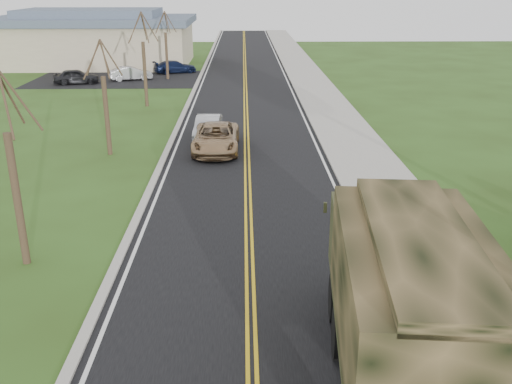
{
  "coord_description": "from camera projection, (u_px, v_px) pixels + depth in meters",
  "views": [
    {
      "loc": [
        -0.15,
        -6.17,
        8.3
      ],
      "look_at": [
        0.24,
        11.39,
        1.8
      ],
      "focal_mm": 40.0,
      "sensor_mm": 36.0,
      "label": 1
    }
  ],
  "objects": [
    {
      "name": "road",
      "position": [
        245.0,
        90.0,
        46.18
      ],
      "size": [
        8.0,
        120.0,
        0.01
      ],
      "primitive_type": "cube",
      "color": "black",
      "rests_on": "ground"
    },
    {
      "name": "curb_right",
      "position": [
        296.0,
        90.0,
        46.24
      ],
      "size": [
        0.3,
        120.0,
        0.12
      ],
      "primitive_type": "cube",
      "color": "#9E998E",
      "rests_on": "ground"
    },
    {
      "name": "sidewalk_right",
      "position": [
        318.0,
        90.0,
        46.28
      ],
      "size": [
        3.2,
        120.0,
        0.1
      ],
      "primitive_type": "cube",
      "color": "#9E998E",
      "rests_on": "ground"
    },
    {
      "name": "curb_left",
      "position": [
        194.0,
        90.0,
        46.07
      ],
      "size": [
        0.3,
        120.0,
        0.1
      ],
      "primitive_type": "cube",
      "color": "#9E998E",
      "rests_on": "ground"
    },
    {
      "name": "bare_tree_a",
      "position": [
        15.0,
        184.0,
        16.99
      ],
      "size": [
        1.93,
        2.26,
        6.08
      ],
      "color": "#38281C",
      "rests_on": "ground"
    },
    {
      "name": "bare_tree_b",
      "position": [
        106.0,
        106.0,
        28.3
      ],
      "size": [
        1.83,
        2.14,
        5.73
      ],
      "color": "#38281C",
      "rests_on": "ground"
    },
    {
      "name": "bare_tree_c",
      "position": [
        144.0,
        66.0,
        39.45
      ],
      "size": [
        2.04,
        2.39,
        6.42
      ],
      "color": "#38281C",
      "rests_on": "ground"
    },
    {
      "name": "bare_tree_d",
      "position": [
        166.0,
        50.0,
        50.78
      ],
      "size": [
        1.88,
        2.2,
        5.91
      ],
      "color": "#38281C",
      "rests_on": "ground"
    },
    {
      "name": "commercial_building",
      "position": [
        93.0,
        38.0,
        59.89
      ],
      "size": [
        25.5,
        21.5,
        5.65
      ],
      "color": "tan",
      "rests_on": "ground"
    },
    {
      "name": "military_truck",
      "position": [
        407.0,
        294.0,
        11.7
      ],
      "size": [
        3.51,
        8.21,
        3.98
      ],
      "rotation": [
        0.0,
        0.0,
        -0.09
      ],
      "color": "black",
      "rests_on": "ground"
    },
    {
      "name": "suv_champagne",
      "position": [
        216.0,
        138.0,
        29.49
      ],
      "size": [
        2.35,
        5.03,
        1.39
      ],
      "primitive_type": "imported",
      "rotation": [
        0.0,
        0.0,
        -0.01
      ],
      "color": "tan",
      "rests_on": "ground"
    },
    {
      "name": "sedan_silver",
      "position": [
        208.0,
        127.0,
        31.92
      ],
      "size": [
        1.52,
        3.85,
        1.25
      ],
      "primitive_type": "imported",
      "rotation": [
        0.0,
        0.0,
        -0.05
      ],
      "color": "#B1B1B6",
      "rests_on": "ground"
    },
    {
      "name": "lot_car_dark",
      "position": [
        76.0,
        77.0,
        48.88
      ],
      "size": [
        4.03,
        2.32,
        1.29
      ],
      "primitive_type": "imported",
      "rotation": [
        0.0,
        0.0,
        1.8
      ],
      "color": "black",
      "rests_on": "ground"
    },
    {
      "name": "lot_car_silver",
      "position": [
        131.0,
        73.0,
        50.8
      ],
      "size": [
        3.92,
        2.39,
        1.22
      ],
      "primitive_type": "imported",
      "rotation": [
        0.0,
        0.0,
        1.89
      ],
      "color": "#A3A2A7",
      "rests_on": "ground"
    },
    {
      "name": "lot_car_navy",
      "position": [
        175.0,
        67.0,
        54.84
      ],
      "size": [
        4.38,
        2.96,
        1.18
      ],
      "primitive_type": "imported",
      "rotation": [
        0.0,
        0.0,
        1.93
      ],
      "color": "#0D1633",
      "rests_on": "ground"
    }
  ]
}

